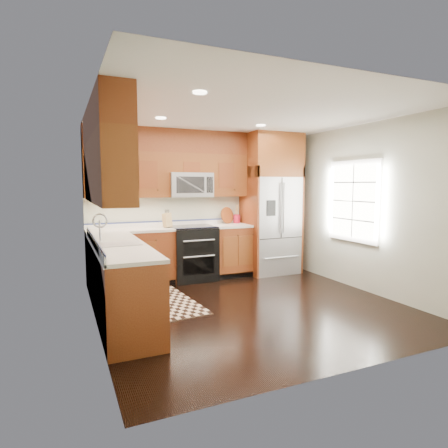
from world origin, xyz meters
name	(u,v)px	position (x,y,z in m)	size (l,w,h in m)	color
ground	(249,305)	(0.00, 0.00, 0.00)	(4.00, 4.00, 0.00)	black
wall_back	(199,205)	(0.00, 2.00, 1.30)	(4.00, 0.02, 2.60)	beige
wall_left	(94,217)	(-2.00, 0.00, 1.30)	(0.02, 4.00, 2.60)	beige
wall_right	(363,208)	(2.00, 0.00, 1.30)	(0.02, 4.00, 2.60)	beige
window	(353,201)	(1.98, 0.20, 1.40)	(0.04, 1.10, 1.30)	white
base_cabinets	(146,268)	(-1.23, 0.90, 0.45)	(2.85, 3.00, 0.90)	brown
countertop	(153,235)	(-1.09, 1.01, 0.92)	(2.86, 3.01, 0.04)	white
upper_cabinets	(147,160)	(-1.15, 1.09, 2.02)	(2.85, 3.00, 1.15)	brown
range	(193,253)	(-0.25, 1.67, 0.47)	(0.76, 0.67, 0.95)	black
microwave	(190,185)	(-0.25, 1.80, 1.66)	(0.76, 0.40, 0.42)	#B2B2B7
refrigerator	(271,204)	(1.30, 1.63, 1.30)	(0.98, 0.75, 2.60)	#B2B2B7
sink_faucet	(116,240)	(-1.73, 0.23, 0.99)	(0.54, 0.44, 0.37)	#B2B2B7
rug	(155,302)	(-1.16, 0.66, 0.01)	(1.00, 1.67, 0.01)	black
knife_block	(167,220)	(-0.69, 1.70, 1.06)	(0.14, 0.17, 0.30)	#A78851
utensil_crock	(237,217)	(0.70, 1.88, 1.06)	(0.13, 0.13, 0.35)	#A8142E
cutting_board	(227,223)	(0.51, 1.90, 0.95)	(0.31, 0.31, 0.02)	brown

